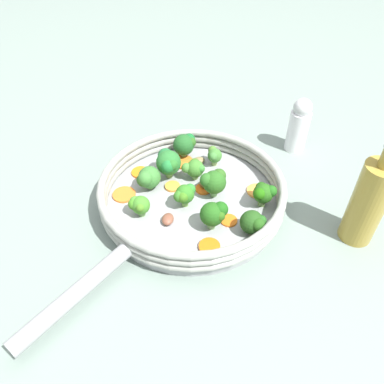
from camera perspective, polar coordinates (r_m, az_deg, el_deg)
The scene contains 31 objects.
ground_plane at distance 0.70m, azimuth -0.00°, elevation -1.88°, with size 4.00×4.00×0.00m, color gray.
skillet at distance 0.69m, azimuth -0.00°, elevation -1.40°, with size 0.32×0.32×0.02m, color #939699.
skillet_rim_wall at distance 0.67m, azimuth -0.00°, elevation 0.41°, with size 0.33×0.33×0.04m.
skillet_handle at distance 0.57m, azimuth -17.29°, elevation -14.55°, with size 0.03×0.03×0.21m, color #999B9E.
skillet_rivet_left at distance 0.64m, azimuth -11.54°, elevation -6.10°, with size 0.01×0.01×0.01m, color #95919A.
skillet_rivet_right at distance 0.59m, azimuth -5.55°, elevation -10.27°, with size 0.01×0.01×0.01m, color #96929C.
carrot_slice_0 at distance 0.65m, azimuth 5.62°, elevation -4.32°, with size 0.03×0.03×0.00m, color orange.
carrot_slice_1 at distance 0.71m, azimuth -2.99°, elevation 0.86°, with size 0.03×0.03×0.01m, color #F99536.
carrot_slice_2 at distance 0.61m, azimuth 2.67°, elevation -8.32°, with size 0.03×0.03×0.01m, color orange.
carrot_slice_3 at distance 0.77m, azimuth -1.76°, elevation 4.60°, with size 0.04×0.04×0.00m, color orange.
carrot_slice_4 at distance 0.70m, azimuth 1.74°, elevation 0.47°, with size 0.03×0.03×0.00m, color orange.
carrot_slice_5 at distance 0.66m, azimuth 4.06°, elevation -3.30°, with size 0.03×0.03×0.00m, color orange.
carrot_slice_6 at distance 0.70m, azimuth -10.31°, elevation -0.38°, with size 0.04×0.04×0.00m, color orange.
carrot_slice_7 at distance 0.71m, azimuth 9.86°, elevation 0.18°, with size 0.04×0.04×0.00m, color #F9983E.
carrot_slice_8 at distance 0.75m, azimuth -7.89°, elevation 2.98°, with size 0.03×0.03×0.00m, color orange.
broccoli_floret_0 at distance 0.75m, azimuth 3.40°, elevation 5.62°, with size 0.03×0.04×0.04m.
broccoli_floret_1 at distance 0.67m, azimuth 3.44°, elevation 1.46°, with size 0.05×0.05×0.05m.
broccoli_floret_2 at distance 0.65m, azimuth -8.10°, elevation -1.95°, with size 0.04×0.04×0.04m.
broccoli_floret_3 at distance 0.67m, azimuth 10.82°, elevation -0.12°, with size 0.04×0.04×0.05m.
broccoli_floret_4 at distance 0.65m, azimuth -1.15°, elevation -0.36°, with size 0.04×0.04×0.04m.
broccoli_floret_5 at distance 0.71m, azimuth -3.65°, elevation 4.55°, with size 0.05×0.06×0.06m.
broccoli_floret_6 at distance 0.62m, azimuth 3.38°, elevation -3.33°, with size 0.05×0.04×0.05m.
broccoli_floret_7 at distance 0.69m, azimuth -6.74°, elevation 2.14°, with size 0.05×0.05×0.05m.
broccoli_floret_8 at distance 0.62m, azimuth 9.32°, elevation -4.62°, with size 0.04×0.04×0.04m.
broccoli_floret_9 at distance 0.71m, azimuth 0.40°, elevation 3.68°, with size 0.04×0.04×0.04m.
broccoli_floret_10 at distance 0.76m, azimuth -1.01°, elevation 7.36°, with size 0.05×0.04×0.05m.
mushroom_piece_0 at distance 0.71m, azimuth 1.79°, elevation 1.29°, with size 0.02×0.02×0.01m, color brown.
mushroom_piece_1 at distance 0.64m, azimuth -3.71°, elevation -4.15°, with size 0.03×0.02×0.01m, color brown.
mushroom_piece_2 at distance 0.76m, azimuth 1.03°, elevation 4.83°, with size 0.03×0.02×0.01m, color olive.
salt_shaker at distance 0.83m, azimuth 15.95°, elevation 9.74°, with size 0.04×0.04×0.12m.
oil_bottle at distance 0.65m, azimuth 25.33°, elevation -1.37°, with size 0.05×0.05×0.20m.
Camera 1 is at (-0.09, -0.49, 0.49)m, focal length 35.00 mm.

